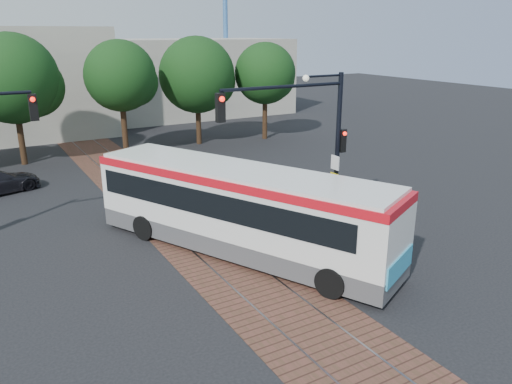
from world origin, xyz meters
TOP-DOWN VIEW (x-y plane):
  - ground at (0.00, 0.00)m, footprint 120.00×120.00m
  - trackbed at (0.00, 4.00)m, footprint 3.60×40.00m
  - tree_row at (1.21, 16.42)m, footprint 26.40×5.60m
  - warehouses at (-0.53, 28.75)m, footprint 40.00×13.00m
  - city_bus at (0.74, -0.80)m, footprint 7.29×11.59m
  - traffic_island at (4.82, -0.90)m, footprint 2.20×5.20m
  - signal_pole_main at (3.86, -0.81)m, footprint 5.49×0.46m

SIDE VIEW (x-z plane):
  - ground at x=0.00m, z-range 0.00..0.00m
  - trackbed at x=0.00m, z-range 0.00..0.02m
  - traffic_island at x=4.82m, z-range -0.24..0.89m
  - city_bus at x=0.74m, z-range 0.18..3.31m
  - warehouses at x=-0.53m, z-range -0.19..7.81m
  - signal_pole_main at x=3.86m, z-range 1.16..7.16m
  - tree_row at x=1.21m, z-range 1.01..8.69m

